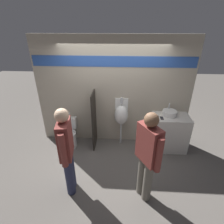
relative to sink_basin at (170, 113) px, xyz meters
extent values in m
plane|color=#5B5651|center=(-1.37, -0.35, -0.98)|extent=(16.00, 16.00, 0.00)
cube|color=#B2A893|center=(-1.37, 0.25, 0.37)|extent=(3.80, 0.06, 2.70)
cube|color=#2D56AD|center=(-1.37, 0.21, 1.15)|extent=(3.72, 0.01, 0.24)
cube|color=silver|center=(0.05, -0.06, -0.52)|extent=(0.86, 0.55, 0.91)
cylinder|color=white|center=(0.00, 0.00, 0.00)|extent=(0.34, 0.34, 0.12)
cylinder|color=silver|center=(0.00, 0.12, 0.13)|extent=(0.03, 0.03, 0.14)
cube|color=#232328|center=(-0.21, -0.17, -0.06)|extent=(0.07, 0.14, 0.01)
cube|color=#28231E|center=(-1.82, -0.05, -0.24)|extent=(0.03, 0.54, 1.47)
cylinder|color=silver|center=(-1.15, 0.06, -0.67)|extent=(0.04, 0.04, 0.62)
ellipsoid|color=white|center=(-1.15, 0.06, -0.13)|extent=(0.34, 0.31, 0.51)
cube|color=white|center=(-1.15, 0.21, -0.05)|extent=(0.32, 0.02, 0.63)
cylinder|color=silver|center=(-1.15, 0.17, 0.22)|extent=(0.06, 0.06, 0.16)
cylinder|color=white|center=(-2.50, -0.16, -0.78)|extent=(0.40, 0.40, 0.39)
torus|color=white|center=(-2.50, -0.16, -0.58)|extent=(0.41, 0.41, 0.04)
cube|color=white|center=(-2.50, 0.13, -0.44)|extent=(0.33, 0.16, 0.31)
cylinder|color=silver|center=(-2.50, 0.11, -0.20)|extent=(0.06, 0.06, 0.14)
cylinder|color=#666056|center=(-0.66, -1.59, -0.56)|extent=(0.16, 0.16, 0.84)
cylinder|color=#666056|center=(-0.75, -1.45, -0.56)|extent=(0.16, 0.16, 0.84)
cube|color=brown|center=(-0.70, -1.52, 0.20)|extent=(0.39, 0.47, 0.66)
cylinder|color=brown|center=(-0.58, -1.73, 0.16)|extent=(0.10, 0.10, 0.61)
cylinder|color=brown|center=(-0.83, -1.30, 0.16)|extent=(0.10, 0.10, 0.61)
sphere|color=brown|center=(-0.70, -1.52, 0.64)|extent=(0.23, 0.23, 0.23)
cylinder|color=#282D4C|center=(-2.06, -1.55, -0.56)|extent=(0.16, 0.16, 0.84)
cylinder|color=#282D4C|center=(-2.08, -1.39, -0.56)|extent=(0.16, 0.16, 0.84)
cube|color=brown|center=(-2.07, -1.47, 0.20)|extent=(0.26, 0.46, 0.67)
cylinder|color=brown|center=(-2.03, -1.71, 0.16)|extent=(0.11, 0.11, 0.61)
cylinder|color=brown|center=(-2.11, -1.22, 0.16)|extent=(0.11, 0.11, 0.61)
sphere|color=beige|center=(-2.07, -1.47, 0.64)|extent=(0.23, 0.23, 0.23)
camera|label=1|loc=(-1.15, -3.79, 1.91)|focal=28.00mm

